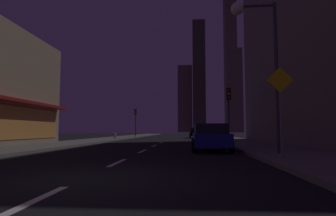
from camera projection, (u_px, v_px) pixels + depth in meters
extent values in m
cube|color=black|center=(170.00, 139.00, 38.11)|extent=(78.00, 136.00, 0.10)
cube|color=#605E59|center=(222.00, 138.00, 37.63)|extent=(4.00, 76.00, 0.15)
cube|color=#605E59|center=(120.00, 138.00, 38.62)|extent=(4.00, 76.00, 0.15)
cube|color=silver|center=(33.00, 202.00, 4.31)|extent=(0.16, 2.20, 0.01)
cube|color=silver|center=(118.00, 163.00, 9.48)|extent=(0.16, 2.20, 0.01)
cube|color=silver|center=(142.00, 151.00, 14.65)|extent=(0.16, 2.20, 0.01)
cube|color=silver|center=(154.00, 146.00, 19.82)|extent=(0.16, 2.20, 0.01)
cube|color=silver|center=(161.00, 142.00, 24.99)|extent=(0.16, 2.20, 0.01)
cube|color=brown|center=(185.00, 99.00, 163.82)|extent=(8.33, 5.45, 39.11)
cube|color=#39362B|center=(199.00, 76.00, 159.89)|extent=(7.11, 6.01, 64.55)
cube|color=brown|center=(230.00, 61.00, 156.07)|extent=(6.35, 8.54, 79.95)
cube|color=#5F5A47|center=(234.00, 91.00, 140.69)|extent=(7.71, 7.59, 42.18)
cube|color=navy|center=(210.00, 139.00, 14.86)|extent=(1.80, 4.20, 0.65)
cube|color=black|center=(211.00, 129.00, 14.71)|extent=(1.64, 2.00, 0.55)
cylinder|color=black|center=(193.00, 143.00, 16.29)|extent=(0.22, 0.68, 0.68)
cylinder|color=black|center=(224.00, 143.00, 16.17)|extent=(0.22, 0.68, 0.68)
cylinder|color=black|center=(195.00, 146.00, 13.51)|extent=(0.22, 0.68, 0.68)
cylinder|color=black|center=(231.00, 146.00, 13.38)|extent=(0.22, 0.68, 0.68)
sphere|color=white|center=(199.00, 137.00, 16.94)|extent=(0.18, 0.18, 0.18)
sphere|color=white|center=(217.00, 138.00, 16.86)|extent=(0.18, 0.18, 0.18)
cube|color=black|center=(196.00, 134.00, 39.50)|extent=(1.80, 4.20, 0.65)
cube|color=black|center=(196.00, 130.00, 39.34)|extent=(1.64, 2.00, 0.55)
cylinder|color=black|center=(190.00, 135.00, 40.93)|extent=(0.22, 0.68, 0.68)
cylinder|color=black|center=(202.00, 135.00, 40.81)|extent=(0.22, 0.68, 0.68)
cylinder|color=black|center=(190.00, 136.00, 38.15)|extent=(0.22, 0.68, 0.68)
cylinder|color=black|center=(203.00, 136.00, 38.02)|extent=(0.22, 0.68, 0.68)
sphere|color=white|center=(192.00, 133.00, 41.58)|extent=(0.18, 0.18, 0.18)
sphere|color=white|center=(200.00, 133.00, 41.50)|extent=(0.18, 0.18, 0.18)
cylinder|color=#B2B2B2|center=(115.00, 136.00, 31.75)|extent=(0.22, 0.22, 0.55)
sphere|color=#B2B2B2|center=(115.00, 134.00, 31.77)|extent=(0.21, 0.21, 0.21)
cylinder|color=#B2B2B2|center=(115.00, 138.00, 31.73)|extent=(0.30, 0.30, 0.06)
cylinder|color=#B2B2B2|center=(114.00, 136.00, 31.76)|extent=(0.10, 0.10, 0.10)
cylinder|color=#B2B2B2|center=(116.00, 136.00, 31.74)|extent=(0.10, 0.10, 0.10)
cylinder|color=#2D2D2D|center=(229.00, 115.00, 21.18)|extent=(0.12, 0.12, 4.20)
cube|color=black|center=(229.00, 94.00, 21.10)|extent=(0.32, 0.24, 0.90)
sphere|color=red|center=(229.00, 90.00, 21.00)|extent=(0.18, 0.18, 0.18)
sphere|color=#F2B20C|center=(229.00, 94.00, 20.97)|extent=(0.18, 0.18, 0.18)
sphere|color=#19D833|center=(229.00, 97.00, 20.95)|extent=(0.18, 0.18, 0.18)
cylinder|color=#2D2D2D|center=(136.00, 123.00, 42.20)|extent=(0.12, 0.12, 4.20)
cube|color=black|center=(136.00, 112.00, 42.13)|extent=(0.32, 0.24, 0.90)
sphere|color=red|center=(135.00, 110.00, 42.02)|extent=(0.18, 0.18, 0.18)
sphere|color=#F2B20C|center=(135.00, 112.00, 42.00)|extent=(0.18, 0.18, 0.18)
sphere|color=#19D833|center=(135.00, 114.00, 41.98)|extent=(0.18, 0.18, 0.18)
cylinder|color=#38383D|center=(277.00, 76.00, 11.89)|extent=(0.16, 0.16, 6.50)
cylinder|color=#38383D|center=(256.00, 6.00, 12.20)|extent=(1.60, 0.12, 0.12)
sphere|color=#FCF7CC|center=(237.00, 9.00, 12.25)|extent=(0.56, 0.56, 0.56)
cylinder|color=slate|center=(281.00, 123.00, 9.56)|extent=(0.08, 0.08, 2.40)
cube|color=yellow|center=(280.00, 80.00, 9.65)|extent=(0.91, 0.03, 0.91)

